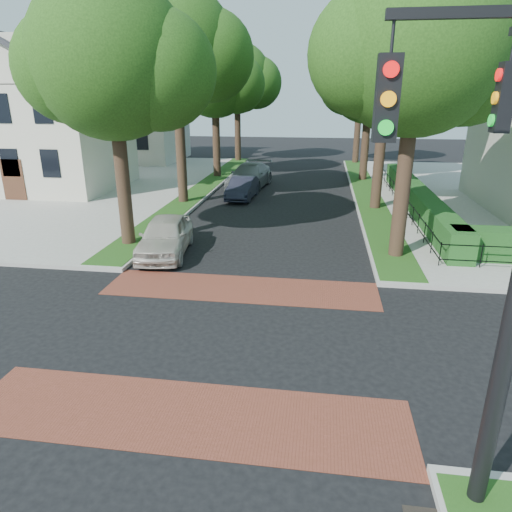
# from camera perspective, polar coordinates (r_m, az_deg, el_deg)

# --- Properties ---
(ground) EXTENTS (120.00, 120.00, 0.00)m
(ground) POSITION_cam_1_polar(r_m,az_deg,el_deg) (12.39, -4.50, -10.01)
(ground) COLOR black
(ground) RESTS_ON ground
(sidewalk_nw) EXTENTS (30.00, 30.00, 0.15)m
(sidewalk_nw) POSITION_cam_1_polar(r_m,az_deg,el_deg) (37.27, -28.41, 7.94)
(sidewalk_nw) COLOR gray
(sidewalk_nw) RESTS_ON ground
(crosswalk_far) EXTENTS (9.00, 2.20, 0.01)m
(crosswalk_far) POSITION_cam_1_polar(r_m,az_deg,el_deg) (15.19, -1.90, -4.11)
(crosswalk_far) COLOR brown
(crosswalk_far) RESTS_ON ground
(crosswalk_near) EXTENTS (9.00, 2.20, 0.01)m
(crosswalk_near) POSITION_cam_1_polar(r_m,az_deg,el_deg) (9.82, -8.74, -19.08)
(crosswalk_near) COLOR brown
(crosswalk_near) RESTS_ON ground
(grass_strip_ne) EXTENTS (1.60, 29.80, 0.02)m
(grass_strip_ne) POSITION_cam_1_polar(r_m,az_deg,el_deg) (30.32, 13.67, 7.72)
(grass_strip_ne) COLOR #1A3F12
(grass_strip_ne) RESTS_ON sidewalk_ne
(grass_strip_nw) EXTENTS (1.60, 29.80, 0.02)m
(grass_strip_nw) POSITION_cam_1_polar(r_m,az_deg,el_deg) (31.19, -6.68, 8.46)
(grass_strip_nw) COLOR #1A3F12
(grass_strip_nw) RESTS_ON sidewalk_nw
(tree_right_near) EXTENTS (7.75, 6.67, 10.66)m
(tree_right_near) POSITION_cam_1_polar(r_m,az_deg,el_deg) (18.07, 19.80, 23.36)
(tree_right_near) COLOR black
(tree_right_near) RESTS_ON sidewalk_ne
(tree_right_mid) EXTENTS (8.25, 7.09, 11.22)m
(tree_right_mid) POSITION_cam_1_polar(r_m,az_deg,el_deg) (26.00, 16.41, 23.01)
(tree_right_mid) COLOR black
(tree_right_mid) RESTS_ON sidewalk_ne
(tree_right_far) EXTENTS (7.25, 6.23, 9.74)m
(tree_right_far) POSITION_cam_1_polar(r_m,az_deg,el_deg) (34.86, 14.21, 20.34)
(tree_right_far) COLOR black
(tree_right_far) RESTS_ON sidewalk_ne
(tree_right_back) EXTENTS (7.50, 6.45, 10.20)m
(tree_right_back) POSITION_cam_1_polar(r_m,az_deg,el_deg) (43.85, 13.11, 20.63)
(tree_right_back) COLOR black
(tree_right_back) RESTS_ON sidewalk_ne
(tree_left_near) EXTENTS (7.50, 6.45, 10.20)m
(tree_left_near) POSITION_cam_1_polar(r_m,az_deg,el_deg) (19.42, -17.05, 22.22)
(tree_left_near) COLOR black
(tree_left_near) RESTS_ON sidewalk_nw
(tree_left_mid) EXTENTS (8.00, 6.88, 11.48)m
(tree_left_mid) POSITION_cam_1_polar(r_m,az_deg,el_deg) (27.00, -9.64, 24.09)
(tree_left_mid) COLOR black
(tree_left_mid) RESTS_ON sidewalk_nw
(tree_left_far) EXTENTS (7.00, 6.02, 9.86)m
(tree_left_far) POSITION_cam_1_polar(r_m,az_deg,el_deg) (35.60, -4.95, 21.14)
(tree_left_far) COLOR black
(tree_left_far) RESTS_ON sidewalk_nw
(tree_left_back) EXTENTS (7.75, 6.66, 10.44)m
(tree_left_back) POSITION_cam_1_polar(r_m,az_deg,el_deg) (44.45, -2.18, 21.25)
(tree_left_back) COLOR black
(tree_left_back) RESTS_ON sidewalk_nw
(hedge_main_road) EXTENTS (1.00, 18.00, 1.20)m
(hedge_main_road) POSITION_cam_1_polar(r_m,az_deg,el_deg) (26.57, 19.48, 6.83)
(hedge_main_road) COLOR #174217
(hedge_main_road) RESTS_ON sidewalk_ne
(fence_main_road) EXTENTS (0.06, 18.00, 0.90)m
(fence_main_road) POSITION_cam_1_polar(r_m,az_deg,el_deg) (26.45, 17.73, 6.64)
(fence_main_road) COLOR black
(fence_main_road) RESTS_ON sidewalk_ne
(house_left_near) EXTENTS (10.00, 9.00, 10.14)m
(house_left_near) POSITION_cam_1_polar(r_m,az_deg,el_deg) (33.69, -25.10, 16.02)
(house_left_near) COLOR beige
(house_left_near) RESTS_ON sidewalk_nw
(house_left_far) EXTENTS (10.00, 9.00, 10.14)m
(house_left_far) POSITION_cam_1_polar(r_m,az_deg,el_deg) (46.14, -15.49, 17.59)
(house_left_far) COLOR beige
(house_left_far) RESTS_ON sidewalk_nw
(traffic_signal) EXTENTS (2.17, 2.00, 8.00)m
(traffic_signal) POSITION_cam_1_polar(r_m,az_deg,el_deg) (6.69, 29.24, 5.02)
(traffic_signal) COLOR black
(traffic_signal) RESTS_ON sidewalk_se
(parked_car_front) EXTENTS (2.36, 4.67, 1.53)m
(parked_car_front) POSITION_cam_1_polar(r_m,az_deg,el_deg) (18.59, -11.28, 2.49)
(parked_car_front) COLOR #BDB7AA
(parked_car_front) RESTS_ON ground
(parked_car_middle) EXTENTS (1.56, 4.08, 1.33)m
(parked_car_middle) POSITION_cam_1_polar(r_m,az_deg,el_deg) (28.35, -1.70, 8.50)
(parked_car_middle) COLOR #1F202E
(parked_car_middle) RESTS_ON ground
(parked_car_rear) EXTENTS (2.88, 5.80, 1.62)m
(parked_car_rear) POSITION_cam_1_polar(r_m,az_deg,el_deg) (31.80, -0.82, 9.99)
(parked_car_rear) COLOR slate
(parked_car_rear) RESTS_ON ground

